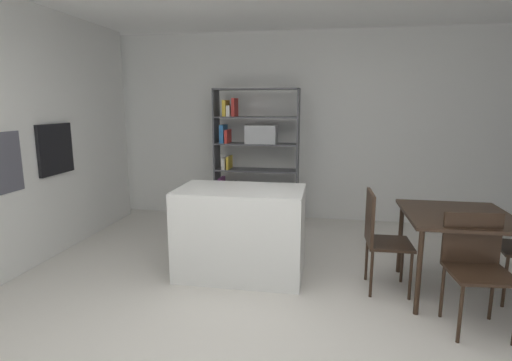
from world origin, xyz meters
TOP-DOWN VIEW (x-y plane):
  - ground_plane at (0.00, 0.00)m, footprint 9.16×9.16m
  - back_partition at (0.00, 3.15)m, footprint 6.67×0.06m
  - built_in_oven at (-2.61, 1.17)m, footprint 0.06×0.57m
  - kitchen_island at (-0.39, 0.91)m, footprint 1.26×0.75m
  - open_bookshelf at (-0.64, 2.77)m, footprint 1.22×0.34m
  - dining_table at (1.62, 0.80)m, footprint 0.92×0.99m
  - dining_chair_island_side at (0.95, 0.80)m, footprint 0.41×0.44m
  - dining_chair_near at (1.62, 0.27)m, footprint 0.48×0.46m

SIDE VIEW (x-z plane):
  - ground_plane at x=0.00m, z-range 0.00..0.00m
  - kitchen_island at x=-0.39m, z-range 0.00..0.90m
  - dining_chair_near at x=1.62m, z-range 0.10..0.99m
  - dining_chair_island_side at x=0.95m, z-range 0.09..1.03m
  - dining_table at x=1.62m, z-range 0.30..1.07m
  - open_bookshelf at x=-0.64m, z-range 0.05..2.00m
  - built_in_oven at x=-2.61m, z-range 0.94..1.52m
  - back_partition at x=0.00m, z-range 0.00..2.78m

